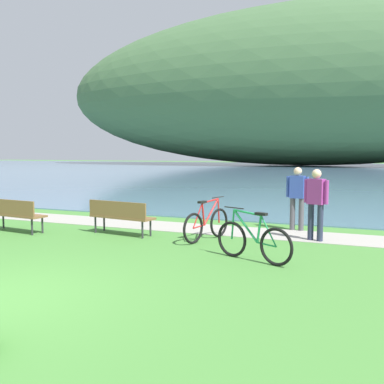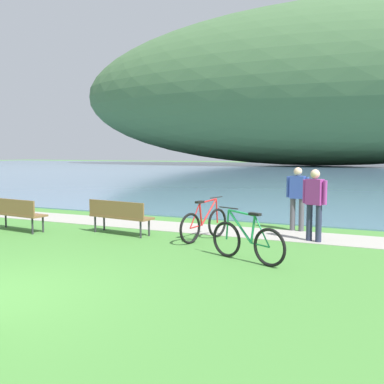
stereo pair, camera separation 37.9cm
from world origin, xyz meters
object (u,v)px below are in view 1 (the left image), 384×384
at_px(bicycle_beside_path, 207,224).
at_px(person_on_the_grass, 316,200).
at_px(park_bench_further_along, 14,213).
at_px(person_at_shoreline, 297,194).
at_px(bicycle_leaning_near_bench, 253,241).
at_px(park_bench_near_camera, 120,215).

bearing_deg(bicycle_beside_path, person_on_the_grass, 20.88).
xyz_separation_m(park_bench_further_along, bicycle_beside_path, (5.07, 0.95, -0.12)).
height_order(park_bench_further_along, person_on_the_grass, person_on_the_grass).
relative_size(bicycle_beside_path, person_at_shoreline, 1.01).
height_order(bicycle_leaning_near_bench, person_at_shoreline, person_at_shoreline).
bearing_deg(bicycle_leaning_near_bench, park_bench_near_camera, 160.64).
bearing_deg(park_bench_further_along, person_on_the_grass, 14.01).
relative_size(park_bench_further_along, person_at_shoreline, 1.08).
height_order(park_bench_further_along, bicycle_leaning_near_bench, bicycle_leaning_near_bench).
bearing_deg(park_bench_further_along, park_bench_near_camera, 14.71).
distance_m(bicycle_beside_path, person_at_shoreline, 2.86).
xyz_separation_m(bicycle_leaning_near_bench, bicycle_beside_path, (-1.54, 1.55, 0.00)).
bearing_deg(bicycle_leaning_near_bench, person_at_shoreline, 86.31).
xyz_separation_m(bicycle_beside_path, person_on_the_grass, (2.41, 0.92, 0.58)).
bearing_deg(park_bench_further_along, bicycle_leaning_near_bench, -5.23).
distance_m(park_bench_further_along, person_at_shoreline, 7.54).
distance_m(park_bench_near_camera, person_on_the_grass, 4.84).
height_order(park_bench_further_along, bicycle_beside_path, bicycle_beside_path).
relative_size(park_bench_near_camera, park_bench_further_along, 1.00).
distance_m(bicycle_beside_path, person_on_the_grass, 2.65).
xyz_separation_m(bicycle_leaning_near_bench, person_on_the_grass, (0.87, 2.47, 0.58)).
distance_m(park_bench_further_along, person_on_the_grass, 7.73).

